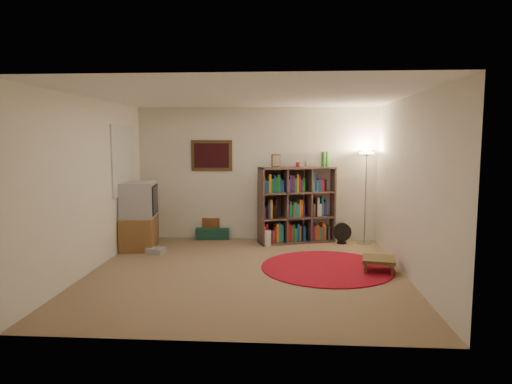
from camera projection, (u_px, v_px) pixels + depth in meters
The scene contains 11 objects.
room at pixel (243, 185), 6.45m from camera, with size 4.54×4.54×2.54m.
bookshelf at pixel (296, 206), 8.42m from camera, with size 1.45×0.82×1.68m.
floor_lamp at pixel (366, 166), 8.22m from camera, with size 0.41×0.41×1.71m.
floor_fan at pixel (342, 233), 8.35m from camera, with size 0.34×0.19×0.38m.
tv_stand at pixel (139, 217), 7.96m from camera, with size 0.66×0.87×1.17m.
dvd_box at pixel (156, 251), 7.65m from camera, with size 0.32×0.29×0.09m.
suitcase at pixel (213, 233), 8.84m from camera, with size 0.69×0.49×0.21m.
wicker_basket at pixel (212, 222), 8.87m from camera, with size 0.34×0.26×0.19m.
paper_towel at pixel (267, 238), 8.17m from camera, with size 0.17×0.17×0.27m.
red_rug at pixel (327, 267), 6.79m from camera, with size 1.97×1.97×0.02m.
side_table at pixel (379, 260), 6.57m from camera, with size 0.53×0.53×0.21m.
Camera 1 is at (0.56, -6.35, 1.91)m, focal length 32.00 mm.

